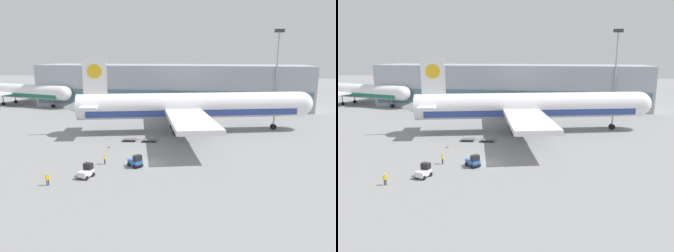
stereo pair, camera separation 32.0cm
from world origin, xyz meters
TOP-DOWN VIEW (x-y plane):
  - ground_plane at (0.00, 0.00)m, footprint 400.00×400.00m
  - terminal_building at (-4.98, 60.61)m, footprint 90.00×18.20m
  - light_mast at (27.98, 51.20)m, footprint 2.80×0.50m
  - airplane_main at (4.44, 23.76)m, footprint 57.01×48.49m
  - airplane_distant at (-60.02, 54.91)m, footprint 47.00×39.98m
  - baggage_tug_foreground at (-7.73, -7.55)m, footprint 2.12×2.71m
  - baggage_tug_mid at (-1.71, -1.97)m, footprint 2.78×2.68m
  - baggage_dolly_lead at (-6.78, 12.97)m, footprint 3.77×1.83m
  - baggage_dolly_second at (-2.70, 13.10)m, footprint 3.77×1.83m
  - ground_crew_near at (-11.87, -11.27)m, footprint 0.45×0.41m
  - ground_crew_far at (-7.08, -1.53)m, footprint 0.24×0.57m
  - traffic_cone_near at (-9.45, 7.67)m, footprint 0.40×0.40m

SIDE VIEW (x-z plane):
  - ground_plane at x=0.00m, z-range 0.00..0.00m
  - traffic_cone_near at x=-9.45m, z-range -0.01..0.75m
  - baggage_dolly_lead at x=-6.78m, z-range 0.15..0.63m
  - baggage_dolly_second at x=-2.70m, z-range 0.15..0.63m
  - baggage_tug_foreground at x=-7.73m, z-range -0.12..1.88m
  - baggage_tug_mid at x=-1.71m, z-range -0.12..1.88m
  - ground_crew_near at x=-11.87m, z-range 0.14..1.80m
  - ground_crew_far at x=-7.08m, z-range 0.17..1.99m
  - airplane_distant at x=-60.02m, z-range -2.19..11.82m
  - airplane_main at x=4.44m, z-range -2.66..14.34m
  - terminal_building at x=-4.98m, z-range -0.01..13.99m
  - light_mast at x=27.98m, z-range 1.86..26.57m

